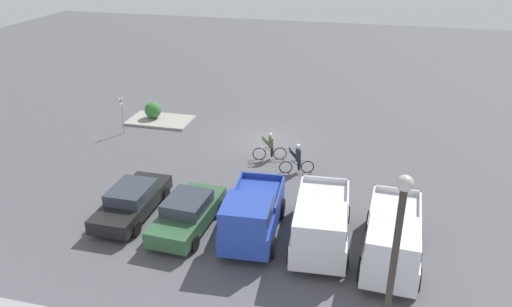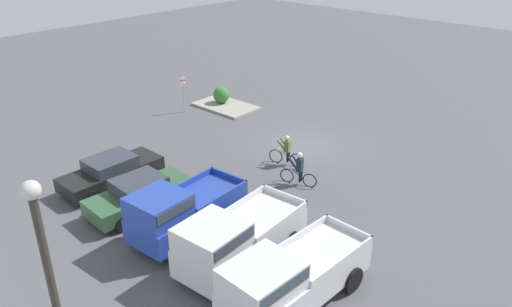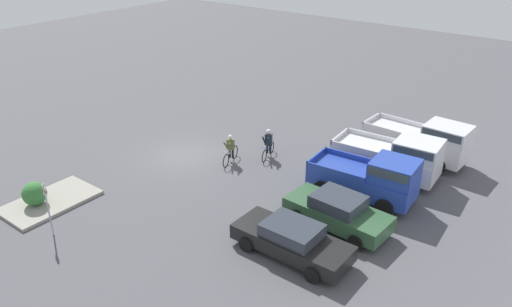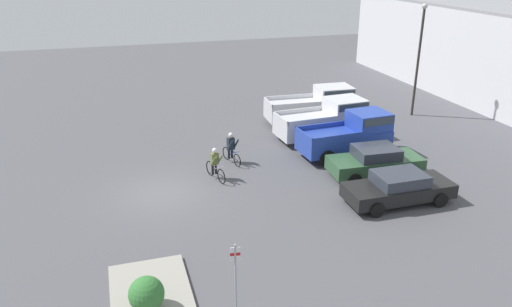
{
  "view_description": "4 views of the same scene",
  "coord_description": "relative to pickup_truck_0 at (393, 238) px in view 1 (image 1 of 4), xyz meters",
  "views": [
    {
      "loc": [
        -6.1,
        26.95,
        11.91
      ],
      "look_at": [
        -0.52,
        4.56,
        1.2
      ],
      "focal_mm": 35.0,
      "sensor_mm": 36.0,
      "label": 1
    },
    {
      "loc": [
        -14.77,
        20.4,
        11.26
      ],
      "look_at": [
        -0.52,
        4.56,
        1.2
      ],
      "focal_mm": 35.0,
      "sensor_mm": 36.0,
      "label": 2
    },
    {
      "loc": [
        17.3,
        18.2,
        12.07
      ],
      "look_at": [
        -0.52,
        4.56,
        1.2
      ],
      "focal_mm": 35.0,
      "sensor_mm": 36.0,
      "label": 3
    },
    {
      "loc": [
        20.62,
        -1.91,
        10.16
      ],
      "look_at": [
        -0.52,
        4.56,
        1.2
      ],
      "focal_mm": 35.0,
      "sensor_mm": 36.0,
      "label": 4
    }
  ],
  "objects": [
    {
      "name": "curb_island",
      "position": [
        14.74,
        -11.91,
        -1.12
      ],
      "size": [
        4.1,
        2.51,
        0.15
      ],
      "primitive_type": "cube",
      "color": "gray",
      "rests_on": "ground_plane"
    },
    {
      "name": "pickup_truck_0",
      "position": [
        0.0,
        0.0,
        0.0
      ],
      "size": [
        2.38,
        5.52,
        2.3
      ],
      "color": "silver",
      "rests_on": "ground_plane"
    },
    {
      "name": "shrub",
      "position": [
        15.3,
        -12.08,
        -0.5
      ],
      "size": [
        1.08,
        1.08,
        1.08
      ],
      "color": "#337033",
      "rests_on": "curb_island"
    },
    {
      "name": "cyclist_0",
      "position": [
        6.47,
        -8.0,
        -0.42
      ],
      "size": [
        1.83,
        0.62,
        1.61
      ],
      "color": "black",
      "rests_on": "ground_plane"
    },
    {
      "name": "sedan_0",
      "position": [
        8.38,
        -0.51,
        -0.45
      ],
      "size": [
        2.2,
        4.58,
        1.49
      ],
      "color": "#2D5133",
      "rests_on": "ground_plane"
    },
    {
      "name": "fire_lane_sign",
      "position": [
        16.09,
        -9.53,
        0.26
      ],
      "size": [
        0.07,
        0.3,
        2.42
      ],
      "color": "#9E9EA3",
      "rests_on": "ground_plane"
    },
    {
      "name": "cyclist_1",
      "position": [
        4.75,
        -6.77,
        -0.37
      ],
      "size": [
        1.78,
        0.61,
        1.66
      ],
      "color": "black",
      "rests_on": "ground_plane"
    },
    {
      "name": "lamppost",
      "position": [
        0.41,
        6.82,
        3.01
      ],
      "size": [
        0.36,
        0.36,
        7.22
      ],
      "color": "#2D2823",
      "rests_on": "ground_plane"
    },
    {
      "name": "pickup_truck_1",
      "position": [
        2.75,
        -0.46,
        -0.04
      ],
      "size": [
        2.57,
        5.32,
        2.25
      ],
      "color": "silver",
      "rests_on": "ground_plane"
    },
    {
      "name": "ground_plane",
      "position": [
        7.3,
        -10.62,
        -1.19
      ],
      "size": [
        80.0,
        80.0,
        0.0
      ],
      "primitive_type": "plane",
      "color": "#4C4C51"
    },
    {
      "name": "pickup_truck_2",
      "position": [
        5.55,
        -0.36,
        -0.02
      ],
      "size": [
        2.47,
        4.96,
        2.28
      ],
      "color": "#233D9E",
      "rests_on": "ground_plane"
    },
    {
      "name": "sedan_1",
      "position": [
        11.18,
        -0.95,
        -0.49
      ],
      "size": [
        2.0,
        4.74,
        1.39
      ],
      "color": "black",
      "rests_on": "ground_plane"
    }
  ]
}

